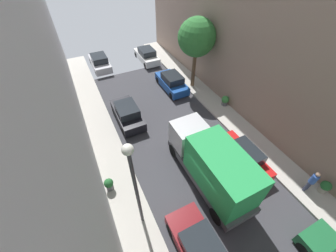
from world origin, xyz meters
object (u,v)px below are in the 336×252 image
at_px(pedestrian, 312,181).
at_px(lamp_post, 134,180).
at_px(street_tree_1, 197,38).
at_px(parked_car_right_3, 172,82).
at_px(parked_car_right_4, 147,56).
at_px(potted_plant_5, 225,100).
at_px(potted_plant_2, 109,184).
at_px(parked_car_left_3, 100,62).
at_px(parked_car_right_2, 242,157).
at_px(potted_plant_3, 325,187).
at_px(parked_car_left_1, 201,251).
at_px(parked_car_left_2, 127,114).
at_px(delivery_truck, 212,164).

bearing_deg(pedestrian, lamp_post, 164.29).
bearing_deg(street_tree_1, parked_car_right_3, 163.69).
bearing_deg(parked_car_right_4, potted_plant_5, -75.25).
height_order(street_tree_1, lamp_post, street_tree_1).
xyz_separation_m(parked_car_right_4, potted_plant_2, (-8.39, -14.80, -0.09)).
distance_m(parked_car_left_3, parked_car_right_3, 9.09).
relative_size(parked_car_right_2, potted_plant_3, 4.63).
relative_size(parked_car_right_2, pedestrian, 2.44).
bearing_deg(parked_car_left_1, parked_car_right_2, 32.48).
bearing_deg(parked_car_right_3, parked_car_right_4, 90.00).
height_order(parked_car_left_3, potted_plant_3, parked_car_left_3).
bearing_deg(street_tree_1, potted_plant_3, -86.06).
xyz_separation_m(parked_car_left_2, street_tree_1, (7.42, 2.03, 4.15)).
relative_size(parked_car_left_3, potted_plant_5, 4.67).
bearing_deg(parked_car_right_2, parked_car_right_4, 90.00).
height_order(parked_car_right_3, potted_plant_3, parked_car_right_3).
bearing_deg(parked_car_right_4, lamp_post, -112.75).
bearing_deg(lamp_post, delivery_truck, 6.20).
distance_m(parked_car_left_3, parked_car_right_2, 18.31).
xyz_separation_m(pedestrian, lamp_post, (-9.49, 2.67, 3.07)).
bearing_deg(parked_car_right_2, lamp_post, -174.93).
xyz_separation_m(delivery_truck, pedestrian, (4.89, -3.17, -0.71)).
bearing_deg(parked_car_left_1, parked_car_right_3, 68.38).
relative_size(parked_car_left_3, pedestrian, 2.44).
xyz_separation_m(parked_car_left_1, potted_plant_2, (-2.99, 5.40, -0.09)).
distance_m(parked_car_right_2, delivery_truck, 2.91).
relative_size(parked_car_right_3, parked_car_right_4, 1.00).
bearing_deg(pedestrian, potted_plant_3, -34.17).
distance_m(street_tree_1, potted_plant_3, 14.10).
xyz_separation_m(pedestrian, potted_plant_3, (0.76, -0.51, -0.41)).
height_order(parked_car_right_3, potted_plant_5, parked_car_right_3).
height_order(parked_car_right_3, potted_plant_2, parked_car_right_3).
height_order(parked_car_left_1, lamp_post, lamp_post).
bearing_deg(parked_car_left_2, parked_car_left_1, -90.00).
bearing_deg(parked_car_left_3, delivery_truck, -81.30).
relative_size(street_tree_1, lamp_post, 1.04).
distance_m(parked_car_right_4, pedestrian, 20.20).
relative_size(parked_car_left_1, pedestrian, 2.44).
bearing_deg(parked_car_right_3, potted_plant_3, -78.14).
distance_m(parked_car_right_2, potted_plant_3, 4.83).
bearing_deg(parked_car_left_3, parked_car_right_2, -72.85).
height_order(parked_car_right_2, potted_plant_3, parked_car_right_2).
height_order(parked_car_right_4, street_tree_1, street_tree_1).
relative_size(parked_car_right_4, pedestrian, 2.44).
bearing_deg(parked_car_left_2, parked_car_right_2, -54.47).
bearing_deg(parked_car_left_1, potted_plant_5, 47.21).
height_order(parked_car_left_2, potted_plant_2, parked_car_left_2).
bearing_deg(potted_plant_5, street_tree_1, 102.98).
height_order(parked_car_right_2, potted_plant_5, parked_car_right_2).
distance_m(parked_car_left_3, parked_car_right_4, 5.45).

